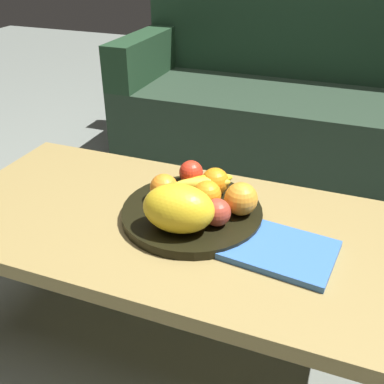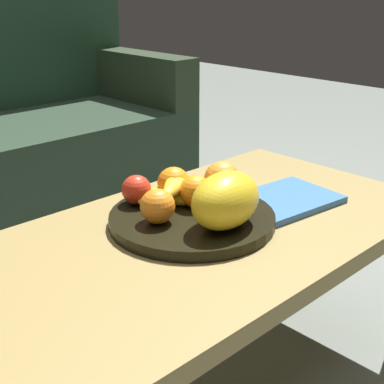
{
  "view_description": "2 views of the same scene",
  "coord_description": "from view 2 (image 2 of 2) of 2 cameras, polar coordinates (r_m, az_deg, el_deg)",
  "views": [
    {
      "loc": [
        0.4,
        -0.87,
        1.07
      ],
      "look_at": [
        0.05,
        0.03,
        0.51
      ],
      "focal_mm": 41.84,
      "sensor_mm": 36.0,
      "label": 1
    },
    {
      "loc": [
        -0.7,
        -0.75,
        0.93
      ],
      "look_at": [
        0.05,
        0.03,
        0.51
      ],
      "focal_mm": 50.97,
      "sensor_mm": 36.0,
      "label": 2
    }
  ],
  "objects": [
    {
      "name": "coffee_table",
      "position": [
        1.16,
        -0.67,
        -6.68
      ],
      "size": [
        1.2,
        0.59,
        0.43
      ],
      "color": "olive",
      "rests_on": "ground_plane"
    },
    {
      "name": "fruit_bowl",
      "position": [
        1.19,
        0.0,
        -2.81
      ],
      "size": [
        0.36,
        0.36,
        0.03
      ],
      "primitive_type": "cylinder",
      "color": "black",
      "rests_on": "coffee_table"
    },
    {
      "name": "melon_large_front",
      "position": [
        1.1,
        3.54,
        -0.86
      ],
      "size": [
        0.18,
        0.14,
        0.12
      ],
      "primitive_type": "ellipsoid",
      "rotation": [
        0.0,
        0.0,
        0.12
      ],
      "color": "yellow",
      "rests_on": "fruit_bowl"
    },
    {
      "name": "orange_front",
      "position": [
        1.21,
        0.34,
        0.08
      ],
      "size": [
        0.07,
        0.07,
        0.07
      ],
      "primitive_type": "sphere",
      "color": "orange",
      "rests_on": "fruit_bowl"
    },
    {
      "name": "orange_left",
      "position": [
        1.13,
        -3.62,
        -1.5
      ],
      "size": [
        0.07,
        0.07,
        0.07
      ],
      "primitive_type": "sphere",
      "color": "orange",
      "rests_on": "fruit_bowl"
    },
    {
      "name": "orange_right",
      "position": [
        1.26,
        3.15,
        1.34
      ],
      "size": [
        0.08,
        0.08,
        0.08
      ],
      "primitive_type": "sphere",
      "color": "orange",
      "rests_on": "fruit_bowl"
    },
    {
      "name": "orange_back",
      "position": [
        1.25,
        -1.94,
        0.94
      ],
      "size": [
        0.08,
        0.08,
        0.08
      ],
      "primitive_type": "sphere",
      "color": "orange",
      "rests_on": "fruit_bowl"
    },
    {
      "name": "apple_front",
      "position": [
        1.23,
        -5.78,
        0.25
      ],
      "size": [
        0.07,
        0.07,
        0.07
      ],
      "primitive_type": "sphere",
      "color": "red",
      "rests_on": "fruit_bowl"
    },
    {
      "name": "apple_left",
      "position": [
        1.2,
        4.22,
        -0.28
      ],
      "size": [
        0.07,
        0.07,
        0.07
      ],
      "primitive_type": "sphere",
      "color": "#A93C2B",
      "rests_on": "fruit_bowl"
    },
    {
      "name": "banana_bunch",
      "position": [
        1.22,
        -2.21,
        0.06
      ],
      "size": [
        0.16,
        0.15,
        0.06
      ],
      "color": "yellow",
      "rests_on": "fruit_bowl"
    },
    {
      "name": "magazine",
      "position": [
        1.32,
        9.57,
        -0.85
      ],
      "size": [
        0.27,
        0.21,
        0.02
      ],
      "primitive_type": "cube",
      "rotation": [
        0.0,
        0.0,
        -0.12
      ],
      "color": "#3769BC",
      "rests_on": "coffee_table"
    }
  ]
}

